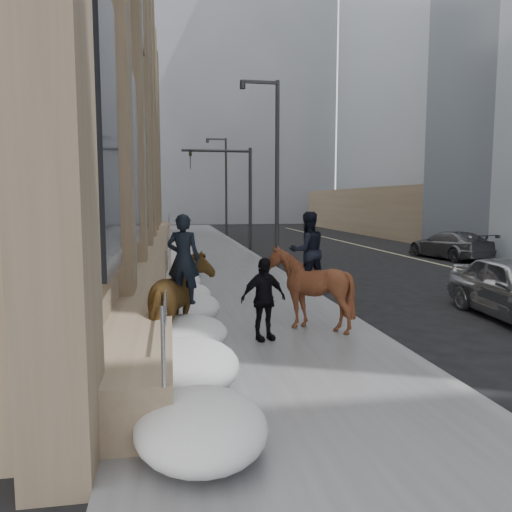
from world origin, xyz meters
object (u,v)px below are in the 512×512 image
at_px(pedestrian, 263,299).
at_px(car_grey, 449,245).
at_px(mounted_horse_left, 181,297).
at_px(mounted_horse_right, 308,281).

distance_m(pedestrian, car_grey, 17.97).
distance_m(mounted_horse_left, pedestrian, 1.68).
bearing_deg(car_grey, mounted_horse_left, 35.39).
bearing_deg(mounted_horse_right, car_grey, -141.48).
bearing_deg(pedestrian, mounted_horse_left, 173.38).
xyz_separation_m(mounted_horse_left, mounted_horse_right, (2.79, 1.02, 0.07)).
xyz_separation_m(mounted_horse_right, car_grey, (10.92, 12.60, -0.47)).
bearing_deg(mounted_horse_right, pedestrian, 21.92).
relative_size(mounted_horse_left, mounted_horse_right, 1.00).
xyz_separation_m(mounted_horse_right, pedestrian, (-1.14, -0.72, -0.21)).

